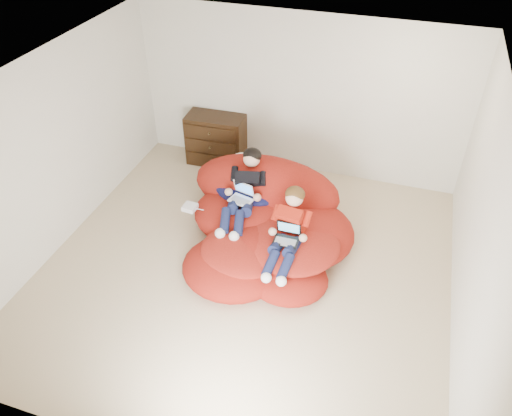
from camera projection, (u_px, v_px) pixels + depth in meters
The scene contains 9 objects.
room_shell at pixel (245, 256), 6.22m from camera, with size 5.10×5.10×2.77m.
dresser at pixel (216, 140), 8.10m from camera, with size 0.94×0.54×0.83m.
beanbag_pile at pixel (267, 222), 6.65m from camera, with size 2.41×2.44×0.94m.
cream_pillow at pixel (244, 162), 7.19m from camera, with size 0.42×0.27×0.27m, color white.
older_boy at pixel (245, 187), 6.59m from camera, with size 0.42×1.20×0.73m.
younger_boy at pixel (289, 227), 5.99m from camera, with size 0.36×1.05×0.76m.
laptop_white at pixel (242, 195), 6.54m from camera, with size 0.34×0.33×0.22m.
laptop_black at pixel (287, 235), 6.00m from camera, with size 0.30×0.27×0.22m.
power_adapter at pixel (190, 207), 6.67m from camera, with size 0.17×0.17×0.06m, color silver.
Camera 1 is at (1.53, -4.29, 4.50)m, focal length 35.00 mm.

